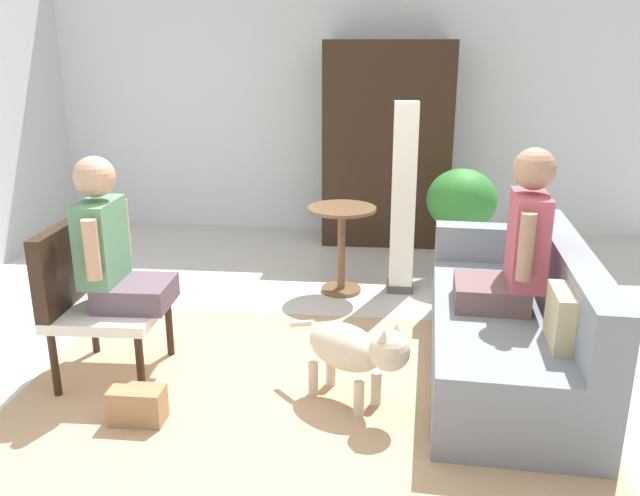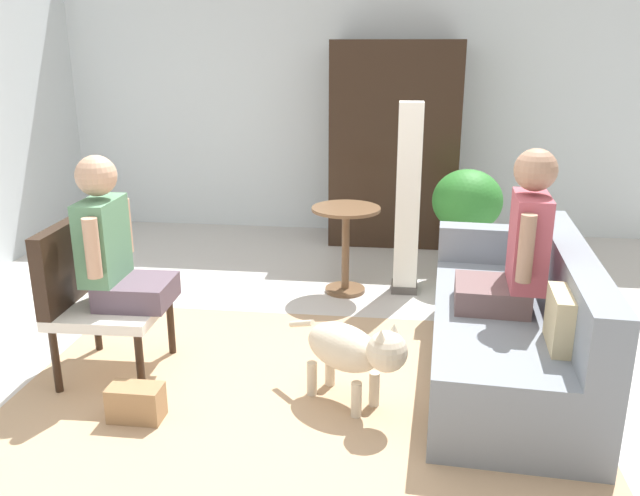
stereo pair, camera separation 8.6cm
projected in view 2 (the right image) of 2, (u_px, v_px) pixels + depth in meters
The scene contains 13 objects.
ground_plane at pixel (308, 386), 3.68m from camera, with size 7.95×7.95×0.00m, color beige.
back_wall at pixel (355, 94), 6.46m from camera, with size 6.48×0.12×2.77m, color silver.
area_rug at pixel (296, 405), 3.48m from camera, with size 3.11×2.43×0.01m, color tan.
couch at pixel (515, 329), 3.72m from camera, with size 0.94×1.91×0.79m.
armchair at pixel (91, 288), 3.70m from camera, with size 0.60×0.64×0.90m.
person_on_couch at pixel (518, 246), 3.55m from camera, with size 0.50×0.55×0.90m.
person_on_armchair at pixel (113, 245), 3.61m from camera, with size 0.49×0.52×0.85m.
round_end_table at pixel (346, 237), 4.96m from camera, with size 0.52×0.52×0.68m.
dog at pixel (353, 350), 3.39m from camera, with size 0.67×0.53×0.53m.
potted_plant at pixel (467, 209), 5.22m from camera, with size 0.56×0.56×0.91m.
column_lamp at pixel (408, 201), 4.90m from camera, with size 0.20×0.20×1.46m.
armoire_cabinet at pixel (394, 144), 6.15m from camera, with size 1.19×0.56×1.90m, color black.
handbag at pixel (136, 403), 3.32m from camera, with size 0.27×0.15×0.19m, color #99724C.
Camera 2 is at (0.48, -3.25, 1.85)m, focal length 36.39 mm.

